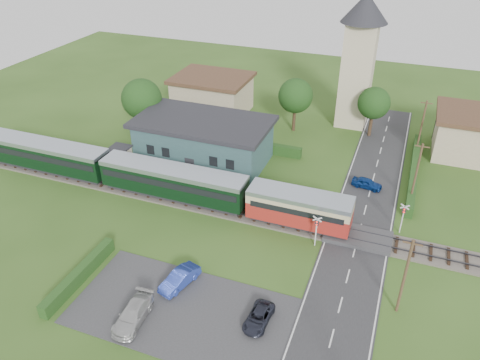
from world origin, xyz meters
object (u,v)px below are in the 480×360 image
(equipment_hut, at_px, (121,157))
(house_east, at_px, (471,134))
(crossing_signal_near, at_px, (316,227))
(crossing_signal_far, at_px, (403,214))
(pedestrian_near, at_px, (237,184))
(station_building, at_px, (204,140))
(house_west, at_px, (212,94))
(car_on_road, at_px, (367,183))
(church_tower, at_px, (360,52))
(pedestrian_far, at_px, (141,167))
(train, at_px, (147,176))
(car_park_silver, at_px, (133,314))
(car_park_dark, at_px, (259,317))
(car_park_blue, at_px, (180,279))

(equipment_hut, xyz_separation_m, house_east, (38.00, 18.80, 1.05))
(crossing_signal_near, bearing_deg, crossing_signal_far, 33.69)
(equipment_hut, bearing_deg, pedestrian_near, -0.27)
(station_building, height_order, house_west, house_west)
(car_on_road, bearing_deg, church_tower, 23.95)
(church_tower, relative_size, pedestrian_far, 10.01)
(station_building, distance_m, train, 9.38)
(car_park_silver, bearing_deg, house_west, 100.93)
(house_east, bearing_deg, crossing_signal_near, -119.13)
(car_park_dark, bearing_deg, equipment_hut, 147.12)
(station_building, xyz_separation_m, crossing_signal_near, (16.40, -11.40, -0.55))
(crossing_signal_near, xyz_separation_m, crossing_signal_far, (7.20, 4.80, 0.00))
(church_tower, bearing_deg, pedestrian_far, -130.75)
(car_on_road, relative_size, pedestrian_far, 1.87)
(car_park_dark, distance_m, pedestrian_near, 17.96)
(equipment_hut, xyz_separation_m, pedestrian_near, (14.55, -0.07, -0.48))
(crossing_signal_far, bearing_deg, equipment_hut, 178.54)
(crossing_signal_near, xyz_separation_m, car_park_dark, (-1.90, -10.55, -1.57))
(train, distance_m, crossing_signal_near, 19.15)
(train, distance_m, church_tower, 32.41)
(equipment_hut, distance_m, pedestrian_near, 14.55)
(house_west, bearing_deg, crossing_signal_near, -49.89)
(house_west, bearing_deg, equipment_hut, -98.62)
(house_east, distance_m, car_park_silver, 45.37)
(house_east, distance_m, car_on_road, 16.53)
(crossing_signal_far, bearing_deg, house_west, 144.23)
(house_east, relative_size, pedestrian_far, 5.01)
(house_east, distance_m, car_park_blue, 40.62)
(house_west, relative_size, house_east, 1.23)
(car_park_dark, bearing_deg, crossing_signal_near, 82.59)
(station_building, height_order, car_park_dark, station_building)
(station_building, bearing_deg, church_tower, 48.59)
(crossing_signal_near, bearing_deg, car_on_road, 75.32)
(crossing_signal_far, distance_m, car_park_blue, 21.61)
(train, height_order, pedestrian_near, train)
(train, distance_m, car_on_road, 24.07)
(car_on_road, xyz_separation_m, car_park_blue, (-12.38, -20.92, 0.12))
(car_park_dark, xyz_separation_m, pedestrian_far, (-19.57, 15.67, 0.76))
(train, xyz_separation_m, car_park_dark, (17.10, -12.96, -1.61))
(equipment_hut, distance_m, train, 6.29)
(equipment_hut, bearing_deg, car_park_dark, -35.68)
(equipment_hut, relative_size, house_east, 0.29)
(house_west, xyz_separation_m, car_park_blue, (12.11, -34.50, -2.06))
(crossing_signal_near, bearing_deg, equipment_hut, 167.06)
(car_on_road, height_order, car_park_silver, car_park_silver)
(house_east, xyz_separation_m, crossing_signal_far, (-6.40, -19.61, -0.66))
(car_park_blue, bearing_deg, crossing_signal_near, 60.25)
(car_park_blue, xyz_separation_m, pedestrian_near, (-0.57, 14.63, 0.54))
(car_on_road, bearing_deg, train, 121.86)
(church_tower, distance_m, crossing_signal_far, 26.39)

